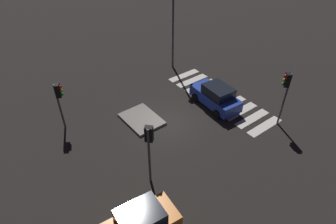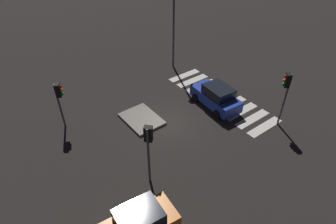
% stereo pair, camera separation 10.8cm
% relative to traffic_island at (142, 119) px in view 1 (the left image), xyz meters
% --- Properties ---
extents(ground_plane, '(80.00, 80.00, 0.00)m').
position_rel_traffic_island_xyz_m(ground_plane, '(-1.45, -1.38, -0.09)').
color(ground_plane, black).
extents(traffic_island, '(3.14, 2.38, 0.18)m').
position_rel_traffic_island_xyz_m(traffic_island, '(0.00, 0.00, 0.00)').
color(traffic_island, gray).
rests_on(traffic_island, ground).
extents(car_blue, '(4.41, 2.26, 1.88)m').
position_rel_traffic_island_xyz_m(car_blue, '(-2.00, -5.65, 0.83)').
color(car_blue, '#1E389E').
rests_on(car_blue, ground).
extents(traffic_light_north, '(0.54, 0.53, 3.61)m').
position_rel_traffic_island_xyz_m(traffic_light_north, '(2.62, 4.73, 2.65)').
color(traffic_light_north, '#47474C').
rests_on(traffic_light_north, ground).
extents(traffic_light_west, '(0.54, 0.53, 3.99)m').
position_rel_traffic_island_xyz_m(traffic_light_west, '(-4.99, 2.57, 2.93)').
color(traffic_light_west, '#47474C').
rests_on(traffic_light_west, ground).
extents(traffic_light_south, '(0.54, 0.53, 4.20)m').
position_rel_traffic_island_xyz_m(traffic_light_south, '(-6.29, -7.64, 3.10)').
color(traffic_light_south, '#47474C').
rests_on(traffic_light_south, ground).
extents(street_lamp, '(0.56, 0.56, 8.82)m').
position_rel_traffic_island_xyz_m(street_lamp, '(5.18, -6.97, 5.80)').
color(street_lamp, '#47474C').
rests_on(street_lamp, ground).
extents(crosswalk_near, '(9.90, 3.20, 0.02)m').
position_rel_traffic_island_xyz_m(crosswalk_near, '(-1.45, -6.74, -0.08)').
color(crosswalk_near, silver).
rests_on(crosswalk_near, ground).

